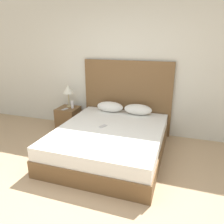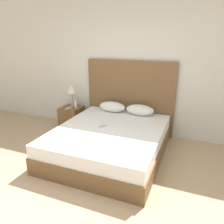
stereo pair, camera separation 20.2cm
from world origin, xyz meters
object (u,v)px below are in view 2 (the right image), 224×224
at_px(bed, 110,141).
at_px(phone_on_nightstand, 68,108).
at_px(table_lamp, 72,89).
at_px(phone_on_bed, 103,126).
at_px(nightstand, 72,117).

bearing_deg(bed, phone_on_nightstand, 151.56).
bearing_deg(table_lamp, phone_on_bed, -37.02).
relative_size(bed, phone_on_bed, 12.41).
bearing_deg(phone_on_bed, phone_on_nightstand, 149.99).
relative_size(bed, table_lamp, 4.32).
bearing_deg(phone_on_bed, table_lamp, 142.98).
distance_m(bed, table_lamp, 1.64).
distance_m(nightstand, table_lamp, 0.62).
bearing_deg(phone_on_bed, bed, -14.25).
bearing_deg(nightstand, bed, -32.40).
bearing_deg(bed, table_lamp, 145.05).
height_order(phone_on_bed, nightstand, phone_on_bed).
bearing_deg(nightstand, table_lamp, 99.24).
height_order(bed, nightstand, bed).
bearing_deg(nightstand, phone_on_bed, -34.31).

